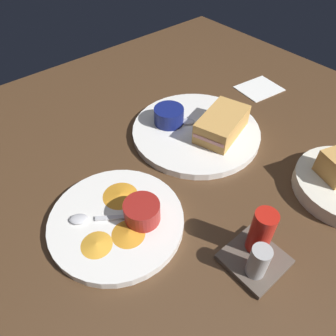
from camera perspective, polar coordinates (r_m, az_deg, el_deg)
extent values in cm
cube|color=#4C331E|center=(70.98, 5.63, 2.26)|extent=(110.00, 110.00, 3.00)
cylinder|color=white|center=(73.59, 5.01, 6.54)|extent=(28.91, 28.91, 1.60)
cube|color=tan|center=(71.24, 9.55, 7.79)|extent=(14.68, 11.13, 4.80)
cube|color=#DB938E|center=(71.24, 9.55, 7.79)|extent=(14.74, 10.63, 0.80)
cylinder|color=navy|center=(73.71, 0.32, 9.44)|extent=(6.80, 6.80, 3.77)
cylinder|color=black|center=(72.85, 0.33, 10.38)|extent=(5.58, 5.58, 0.60)
cube|color=silver|center=(74.57, 7.79, 7.89)|extent=(4.38, 4.53, 0.40)
ellipsoid|color=silver|center=(74.40, 3.54, 8.30)|extent=(3.80, 3.83, 0.80)
cylinder|color=white|center=(56.99, -9.19, -9.38)|extent=(23.51, 23.51, 1.60)
cylinder|color=maroon|center=(54.33, -4.68, -7.82)|extent=(6.23, 6.23, 3.71)
cylinder|color=olive|center=(53.18, -4.77, -6.88)|extent=(5.11, 5.11, 0.60)
cube|color=silver|center=(56.25, -10.11, -8.78)|extent=(4.88, 3.94, 0.40)
ellipsoid|color=silver|center=(57.14, -15.66, -8.78)|extent=(3.88, 3.68, 0.80)
cone|color=orange|center=(54.02, -7.13, -11.48)|extent=(6.04, 6.04, 0.60)
cone|color=orange|center=(59.13, -8.55, -4.76)|extent=(9.02, 9.02, 0.60)
cone|color=gold|center=(53.80, -12.70, -13.10)|extent=(6.92, 6.92, 0.60)
cube|color=tan|center=(66.01, 27.91, 0.15)|extent=(6.03, 7.06, 4.81)
cube|color=brown|center=(54.56, 15.16, -15.49)|extent=(9.00, 9.00, 1.00)
cylinder|color=red|center=(51.80, 16.37, -10.86)|extent=(3.60, 3.60, 8.50)
cylinder|color=#B2B2B2|center=(50.44, 15.88, -15.78)|extent=(3.00, 3.00, 6.00)
cube|color=white|center=(92.94, 16.01, 13.56)|extent=(12.11, 10.40, 0.40)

